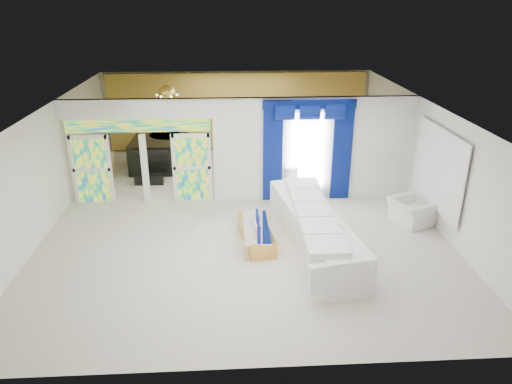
{
  "coord_description": "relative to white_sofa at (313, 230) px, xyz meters",
  "views": [
    {
      "loc": [
        -0.33,
        -11.99,
        5.58
      ],
      "look_at": [
        0.3,
        -1.2,
        1.1
      ],
      "focal_mm": 33.25,
      "sensor_mm": 36.0,
      "label": 1
    }
  ],
  "objects": [
    {
      "name": "decanters",
      "position": [
        -1.34,
        0.27,
        0.07
      ],
      "size": [
        0.22,
        1.16,
        0.29
      ],
      "color": "navy",
      "rests_on": "coffee_table"
    },
    {
      "name": "armchair",
      "position": [
        2.78,
        1.09,
        -0.1
      ],
      "size": [
        1.21,
        1.29,
        0.67
      ],
      "primitive_type": "imported",
      "rotation": [
        0.0,
        0.0,
        1.93
      ],
      "color": "silver",
      "rests_on": "ground"
    },
    {
      "name": "console_table",
      "position": [
        0.13,
        2.83,
        -0.22
      ],
      "size": [
        1.29,
        0.51,
        0.42
      ],
      "primitive_type": "cube",
      "rotation": [
        0.0,
        0.0,
        -0.09
      ],
      "color": "white",
      "rests_on": "ground"
    },
    {
      "name": "dividing_header",
      "position": [
        -4.47,
        3.03,
        2.29
      ],
      "size": [
        4.3,
        0.18,
        0.55
      ],
      "primitive_type": "cube",
      "color": "white",
      "rests_on": "dividing_wall"
    },
    {
      "name": "table_lamp",
      "position": [
        -0.17,
        2.83,
        0.28
      ],
      "size": [
        0.36,
        0.36,
        0.58
      ],
      "primitive_type": "cylinder",
      "color": "silver",
      "rests_on": "console_table"
    },
    {
      "name": "stained_transom",
      "position": [
        -4.47,
        3.03,
        1.82
      ],
      "size": [
        4.0,
        0.05,
        0.35
      ],
      "primitive_type": "cube",
      "color": "#994C3F",
      "rests_on": "dividing_header"
    },
    {
      "name": "blue_pelmet",
      "position": [
        0.28,
        2.9,
        2.39
      ],
      "size": [
        2.6,
        0.12,
        0.25
      ],
      "primitive_type": "cube",
      "color": "#030844",
      "rests_on": "dividing_wall"
    },
    {
      "name": "white_sofa",
      "position": [
        0.0,
        0.0,
        0.0
      ],
      "size": [
        1.7,
        4.65,
        0.87
      ],
      "primitive_type": "cube",
      "rotation": [
        0.0,
        0.0,
        0.16
      ],
      "color": "silver",
      "rests_on": "ground"
    },
    {
      "name": "window_pane",
      "position": [
        0.28,
        2.93,
        1.02
      ],
      "size": [
        1.0,
        0.02,
        2.3
      ],
      "primitive_type": "cube",
      "color": "white",
      "rests_on": "dividing_wall"
    },
    {
      "name": "coffee_table",
      "position": [
        -1.35,
        0.3,
        -0.23
      ],
      "size": [
        0.89,
        1.89,
        0.4
      ],
      "primitive_type": "cube",
      "rotation": [
        0.0,
        0.0,
        0.16
      ],
      "color": "gold",
      "rests_on": "ground"
    },
    {
      "name": "dividing_wall",
      "position": [
        0.53,
        3.03,
        1.07
      ],
      "size": [
        5.7,
        0.18,
        3.0
      ],
      "primitive_type": "cube",
      "color": "white",
      "rests_on": "ground"
    },
    {
      "name": "floor",
      "position": [
        -1.62,
        2.03,
        -0.43
      ],
      "size": [
        12.0,
        12.0,
        0.0
      ],
      "primitive_type": "plane",
      "color": "#B7AF9E",
      "rests_on": "ground"
    },
    {
      "name": "gold_curtains",
      "position": [
        -1.62,
        7.93,
        1.07
      ],
      "size": [
        9.7,
        0.12,
        2.9
      ],
      "primitive_type": "cube",
      "color": "#BB822C",
      "rests_on": "ground"
    },
    {
      "name": "stained_panel_right",
      "position": [
        -3.04,
        3.03,
        0.57
      ],
      "size": [
        0.95,
        0.04,
        2.0
      ],
      "primitive_type": "cube",
      "color": "#994C3F",
      "rests_on": "ground"
    },
    {
      "name": "blue_drape_right",
      "position": [
        1.28,
        2.9,
        0.97
      ],
      "size": [
        0.55,
        0.1,
        2.8
      ],
      "primitive_type": "cube",
      "color": "#030844",
      "rests_on": "ground"
    },
    {
      "name": "stained_panel_left",
      "position": [
        -5.89,
        3.03,
        0.57
      ],
      "size": [
        0.95,
        0.04,
        2.0
      ],
      "primitive_type": "cube",
      "color": "#994C3F",
      "rests_on": "ground"
    },
    {
      "name": "blue_drape_left",
      "position": [
        -0.72,
        2.9,
        0.97
      ],
      "size": [
        0.55,
        0.1,
        2.8
      ],
      "primitive_type": "cube",
      "color": "#030844",
      "rests_on": "ground"
    },
    {
      "name": "grand_piano",
      "position": [
        -4.53,
        5.99,
        0.08
      ],
      "size": [
        1.58,
        2.05,
        1.02
      ],
      "primitive_type": "cube",
      "rotation": [
        0.0,
        0.0,
        -0.02
      ],
      "color": "black",
      "rests_on": "ground"
    },
    {
      "name": "piano_bench",
      "position": [
        -4.53,
        4.39,
        -0.28
      ],
      "size": [
        0.92,
        0.37,
        0.3
      ],
      "primitive_type": "cube",
      "rotation": [
        0.0,
        0.0,
        -0.02
      ],
      "color": "black",
      "rests_on": "ground"
    },
    {
      "name": "tv_console",
      "position": [
        -6.07,
        5.06,
        -0.02
      ],
      "size": [
        0.61,
        0.56,
        0.82
      ],
      "primitive_type": "cube",
      "rotation": [
        0.0,
        0.0,
        -0.1
      ],
      "color": "tan",
      "rests_on": "ground"
    },
    {
      "name": "wall_mirror",
      "position": [
        3.32,
        1.03,
        1.12
      ],
      "size": [
        0.04,
        2.7,
        1.9
      ],
      "primitive_type": "cube",
      "color": "white",
      "rests_on": "ground"
    },
    {
      "name": "chandelier",
      "position": [
        -3.92,
        5.43,
        2.22
      ],
      "size": [
        0.6,
        0.6,
        0.6
      ],
      "primitive_type": "sphere",
      "color": "gold",
      "rests_on": "ceiling"
    }
  ]
}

